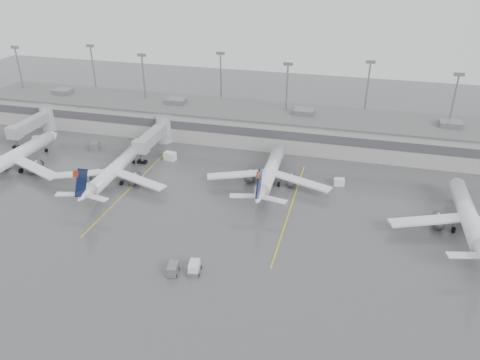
% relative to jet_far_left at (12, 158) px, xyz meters
% --- Properties ---
extents(ground, '(260.00, 260.00, 0.00)m').
position_rel_jet_far_left_xyz_m(ground, '(47.41, -24.63, -3.29)').
color(ground, '#4B4B4D').
rests_on(ground, ground).
extents(terminal, '(152.00, 17.00, 9.45)m').
position_rel_jet_far_left_xyz_m(terminal, '(47.41, 33.35, 0.88)').
color(terminal, '#A5A5A0').
rests_on(terminal, ground).
extents(light_masts, '(142.40, 8.00, 20.60)m').
position_rel_jet_far_left_xyz_m(light_masts, '(47.41, 39.12, 8.74)').
color(light_masts, gray).
rests_on(light_masts, ground).
extents(jet_bridge_left, '(4.00, 17.20, 7.00)m').
position_rel_jet_far_left_xyz_m(jet_bridge_left, '(-8.09, 21.09, 0.58)').
color(jet_bridge_left, '#96999B').
rests_on(jet_bridge_left, ground).
extents(jet_bridge_right, '(4.00, 17.20, 7.00)m').
position_rel_jet_far_left_xyz_m(jet_bridge_right, '(26.91, 21.09, 0.58)').
color(jet_bridge_right, '#96999B').
rests_on(jet_bridge_right, ground).
extents(stand_markings, '(105.25, 40.00, 0.01)m').
position_rel_jet_far_left_xyz_m(stand_markings, '(47.41, -0.63, -3.28)').
color(stand_markings, yellow).
rests_on(stand_markings, ground).
extents(jet_far_left, '(29.17, 32.74, 10.59)m').
position_rel_jet_far_left_xyz_m(jet_far_left, '(0.00, 0.00, 0.00)').
color(jet_far_left, white).
rests_on(jet_far_left, ground).
extents(jet_mid_left, '(26.67, 29.90, 9.67)m').
position_rel_jet_far_left_xyz_m(jet_mid_left, '(25.38, 0.27, -0.28)').
color(jet_mid_left, white).
rests_on(jet_mid_left, ground).
extents(jet_mid_right, '(27.26, 30.56, 9.89)m').
position_rel_jet_far_left_xyz_m(jet_mid_right, '(58.78, 8.47, -0.22)').
color(jet_mid_right, white).
rests_on(jet_mid_right, ground).
extents(jet_far_right, '(28.43, 31.87, 10.31)m').
position_rel_jet_far_left_xyz_m(jet_far_right, '(97.43, -0.91, -0.09)').
color(jet_far_right, white).
rests_on(jet_far_right, ground).
extents(baggage_tug, '(2.35, 3.22, 1.91)m').
position_rel_jet_far_left_xyz_m(baggage_tug, '(53.16, -24.66, -2.55)').
color(baggage_tug, white).
rests_on(baggage_tug, ground).
extents(baggage_cart, '(1.95, 2.90, 1.73)m').
position_rel_jet_far_left_xyz_m(baggage_cart, '(49.96, -25.86, -2.39)').
color(baggage_cart, slate).
rests_on(baggage_cart, ground).
extents(gse_uld_a, '(3.10, 2.65, 1.85)m').
position_rel_jet_far_left_xyz_m(gse_uld_a, '(-5.05, 15.81, -2.36)').
color(gse_uld_a, white).
rests_on(gse_uld_a, ground).
extents(gse_uld_b, '(3.00, 2.24, 1.95)m').
position_rel_jet_far_left_xyz_m(gse_uld_b, '(32.69, 14.87, -2.32)').
color(gse_uld_b, white).
rests_on(gse_uld_b, ground).
extents(gse_uld_c, '(2.43, 1.83, 1.57)m').
position_rel_jet_far_left_xyz_m(gse_uld_c, '(73.57, 11.93, -2.51)').
color(gse_uld_c, white).
rests_on(gse_uld_c, ground).
extents(gse_loader, '(2.84, 3.58, 1.95)m').
position_rel_jet_far_left_xyz_m(gse_loader, '(11.60, 16.07, -2.31)').
color(gse_loader, slate).
rests_on(gse_loader, ground).
extents(cone_a, '(0.43, 0.43, 0.68)m').
position_rel_jet_far_left_xyz_m(cone_a, '(-2.75, 9.80, -2.95)').
color(cone_a, '#FF5705').
rests_on(cone_a, ground).
extents(cone_b, '(0.41, 0.41, 0.66)m').
position_rel_jet_far_left_xyz_m(cone_b, '(19.15, 13.46, -2.96)').
color(cone_b, '#FF5705').
rests_on(cone_b, ground).
extents(cone_c, '(0.50, 0.50, 0.79)m').
position_rel_jet_far_left_xyz_m(cone_c, '(54.76, 12.03, -2.90)').
color(cone_c, '#FF5705').
rests_on(cone_c, ground).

